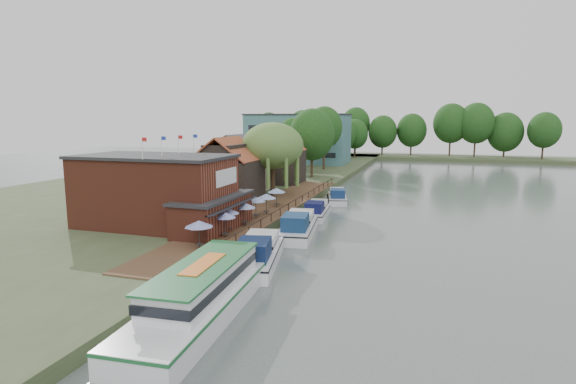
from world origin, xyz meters
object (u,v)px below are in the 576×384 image
(cottage_b, at_px, (238,162))
(hotel_block, at_px, (298,138))
(umbrella_3, at_px, (245,214))
(cruiser_3, at_px, (337,195))
(tour_boat, at_px, (199,293))
(swan, at_px, (222,270))
(umbrella_1, at_px, (225,225))
(cottage_a, at_px, (228,170))
(umbrella_2, at_px, (228,220))
(cruiser_1, at_px, (298,223))
(willow, at_px, (273,160))
(cottage_c, at_px, (281,158))
(pub, at_px, (172,191))
(umbrella_4, at_px, (256,207))
(umbrella_0, at_px, (199,234))
(cruiser_2, at_px, (317,208))
(umbrella_5, at_px, (266,204))
(cruiser_0, at_px, (258,250))
(umbrella_6, at_px, (277,197))

(cottage_b, bearing_deg, hotel_block, 94.97)
(umbrella_3, xyz_separation_m, cruiser_3, (4.98, 21.95, -1.23))
(tour_boat, xyz_separation_m, swan, (-2.37, 7.90, -1.40))
(umbrella_1, bearing_deg, umbrella_3, 90.84)
(cottage_a, xyz_separation_m, tour_boat, (12.87, -31.25, -3.63))
(umbrella_2, relative_size, cruiser_1, 0.22)
(willow, distance_m, cruiser_1, 18.57)
(cottage_c, height_order, umbrella_2, cottage_c)
(pub, xyz_separation_m, umbrella_2, (6.36, -0.63, -2.36))
(umbrella_4, distance_m, cruiser_3, 19.09)
(hotel_block, bearing_deg, swan, -77.56)
(umbrella_0, xyz_separation_m, cruiser_2, (5.08, 19.73, -1.21))
(umbrella_0, relative_size, umbrella_5, 1.02)
(umbrella_4, height_order, cruiser_2, umbrella_4)
(pub, xyz_separation_m, umbrella_4, (6.54, 6.06, -2.36))
(willow, distance_m, umbrella_2, 21.19)
(cottage_b, bearing_deg, cruiser_0, -63.34)
(cottage_b, bearing_deg, pub, -80.91)
(umbrella_4, bearing_deg, umbrella_5, 79.98)
(tour_boat, bearing_deg, pub, 122.11)
(umbrella_4, bearing_deg, cottage_c, 103.18)
(willow, relative_size, swan, 23.69)
(hotel_block, height_order, umbrella_0, hotel_block)
(umbrella_2, relative_size, tour_boat, 0.16)
(umbrella_5, distance_m, cruiser_2, 6.99)
(cruiser_0, bearing_deg, umbrella_1, 131.03)
(pub, relative_size, umbrella_2, 8.42)
(hotel_block, xyz_separation_m, umbrella_4, (14.54, -64.94, -4.86))
(pub, distance_m, umbrella_1, 7.70)
(umbrella_2, relative_size, umbrella_5, 1.00)
(cruiser_0, bearing_deg, cruiser_3, 77.57)
(hotel_block, bearing_deg, cruiser_1, -73.39)
(umbrella_1, bearing_deg, cottage_a, 114.45)
(umbrella_4, xyz_separation_m, cruiser_1, (5.38, -1.86, -0.98))
(umbrella_2, bearing_deg, umbrella_4, 88.45)
(umbrella_5, xyz_separation_m, cruiser_0, (4.58, -14.18, -0.97))
(umbrella_3, height_order, swan, umbrella_3)
(cottage_c, xyz_separation_m, cruiser_1, (11.92, -29.81, -3.94))
(pub, xyz_separation_m, cruiser_3, (11.83, 24.35, -3.59))
(umbrella_2, xyz_separation_m, umbrella_3, (0.49, 3.03, 0.00))
(umbrella_4, height_order, cruiser_3, umbrella_4)
(umbrella_4, xyz_separation_m, umbrella_6, (0.06, 6.68, 0.00))
(cruiser_3, bearing_deg, umbrella_3, -116.42)
(umbrella_3, distance_m, umbrella_4, 3.67)
(cruiser_0, height_order, cruiser_1, cruiser_0)
(umbrella_4, bearing_deg, cottage_a, 130.14)
(willow, distance_m, umbrella_5, 12.83)
(hotel_block, xyz_separation_m, cruiser_1, (19.92, -66.81, -5.84))
(tour_boat, bearing_deg, cruiser_3, 86.02)
(willow, distance_m, umbrella_0, 26.76)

